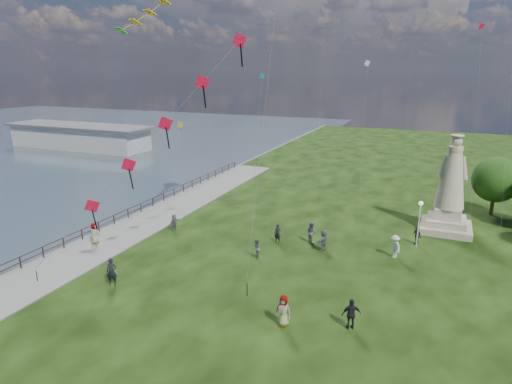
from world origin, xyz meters
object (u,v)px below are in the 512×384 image
at_px(person_0, 112,272).
at_px(person_7, 312,232).
at_px(pier_pavilion, 79,136).
at_px(person_6, 278,233).
at_px(person_1, 256,249).
at_px(person_8, 395,246).
at_px(lamppost, 420,214).
at_px(person_9, 417,236).
at_px(person_5, 174,222).
at_px(person_11, 324,240).
at_px(person_3, 351,314).
at_px(person_4, 283,311).
at_px(person_10, 95,234).
at_px(statue, 450,196).

height_order(person_0, person_7, person_0).
height_order(pier_pavilion, person_6, pier_pavilion).
distance_m(person_1, person_8, 10.74).
height_order(pier_pavilion, person_7, pier_pavilion).
distance_m(lamppost, person_9, 2.15).
distance_m(person_5, person_11, 13.57).
bearing_deg(lamppost, person_3, -101.31).
xyz_separation_m(pier_pavilion, person_4, (55.75, -41.24, -0.90)).
height_order(person_7, person_8, person_7).
xyz_separation_m(person_7, person_8, (6.74, -0.33, -0.02)).
height_order(pier_pavilion, person_11, pier_pavilion).
bearing_deg(person_7, person_10, 66.90).
height_order(person_8, person_9, person_8).
distance_m(lamppost, person_11, 8.09).
bearing_deg(person_3, person_5, -54.16).
relative_size(person_1, person_8, 0.89).
height_order(lamppost, person_6, lamppost).
xyz_separation_m(statue, person_1, (-13.51, -12.20, -2.48)).
height_order(person_1, person_7, person_7).
bearing_deg(person_6, pier_pavilion, 153.12).
bearing_deg(person_9, statue, 113.54).
relative_size(person_6, person_8, 0.89).
xyz_separation_m(person_0, person_8, (17.17, 12.03, -0.05)).
bearing_deg(person_9, person_3, -49.99).
height_order(lamppost, person_8, lamppost).
bearing_deg(person_0, pier_pavilion, 110.27).
xyz_separation_m(pier_pavilion, person_7, (53.89, -28.84, -0.91)).
xyz_separation_m(person_1, person_6, (0.43, 3.62, 0.00)).
bearing_deg(person_6, person_10, -152.07).
xyz_separation_m(person_4, person_11, (-0.54, 11.23, -0.07)).
relative_size(pier_pavilion, person_3, 16.22).
bearing_deg(person_5, person_0, -166.29).
height_order(person_4, person_10, person_4).
bearing_deg(person_7, person_0, 92.56).
distance_m(lamppost, person_4, 16.37).
bearing_deg(person_11, person_5, -72.19).
bearing_deg(lamppost, person_11, -151.57).
height_order(person_5, person_6, person_6).
bearing_deg(person_0, person_6, 29.10).
distance_m(person_1, person_6, 3.65).
distance_m(person_7, person_8, 6.75).
height_order(lamppost, person_11, lamppost).
relative_size(person_8, person_11, 1.05).
distance_m(lamppost, person_8, 3.77).
bearing_deg(person_6, person_0, -121.24).
relative_size(person_3, person_8, 1.01).
xyz_separation_m(person_0, person_3, (15.90, 1.16, -0.03)).
xyz_separation_m(lamppost, person_5, (-20.44, -4.65, -2.06)).
relative_size(person_6, person_10, 0.90).
height_order(person_6, person_7, person_7).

